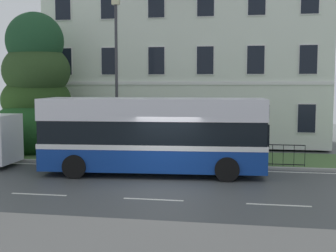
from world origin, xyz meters
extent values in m
cube|color=#434748|center=(0.00, 0.00, -0.03)|extent=(60.00, 56.00, 0.06)
cube|color=silver|center=(0.00, 3.65, 0.00)|extent=(54.00, 0.14, 0.01)
cube|color=silver|center=(-4.00, -1.80, 0.00)|extent=(2.00, 0.12, 0.01)
cube|color=silver|center=(0.00, -1.80, 0.00)|extent=(2.00, 0.12, 0.01)
cube|color=silver|center=(4.00, -1.80, 0.00)|extent=(2.00, 0.12, 0.01)
cube|color=#9E9E99|center=(0.00, 4.12, 0.06)|extent=(57.00, 0.24, 0.12)
cube|color=#466736|center=(0.00, 6.30, 0.06)|extent=(57.00, 4.12, 0.12)
cube|color=gray|center=(0.00, -5.50, 0.00)|extent=(57.00, 3.00, 0.01)
cube|color=silver|center=(-0.73, 14.04, 5.32)|extent=(16.74, 8.99, 10.40)
cube|color=white|center=(-0.73, 9.51, 3.81)|extent=(16.74, 0.06, 0.20)
cube|color=#2D333D|center=(-0.73, 9.50, 1.22)|extent=(1.10, 0.06, 2.20)
cube|color=white|center=(-7.70, 9.50, 1.88)|extent=(1.03, 0.04, 1.64)
cube|color=black|center=(-7.70, 9.48, 1.88)|extent=(0.93, 0.03, 1.54)
cube|color=white|center=(-4.91, 9.50, 1.88)|extent=(1.03, 0.04, 1.64)
cube|color=black|center=(-4.91, 9.48, 1.88)|extent=(0.93, 0.03, 1.54)
cube|color=white|center=(-2.12, 9.50, 1.88)|extent=(1.03, 0.04, 1.64)
cube|color=black|center=(-2.12, 9.48, 1.88)|extent=(0.93, 0.03, 1.54)
cube|color=white|center=(0.67, 9.50, 1.88)|extent=(1.03, 0.04, 1.64)
cube|color=black|center=(0.67, 9.48, 1.88)|extent=(0.93, 0.03, 1.54)
cube|color=white|center=(3.46, 9.50, 1.88)|extent=(1.03, 0.04, 1.64)
cube|color=black|center=(3.46, 9.48, 1.88)|extent=(0.93, 0.03, 1.54)
cube|color=white|center=(6.24, 9.50, 1.88)|extent=(1.03, 0.04, 1.64)
cube|color=black|center=(6.24, 9.48, 1.88)|extent=(0.93, 0.03, 1.54)
cube|color=white|center=(-7.70, 9.50, 5.08)|extent=(1.03, 0.04, 1.64)
cube|color=black|center=(-7.70, 9.48, 5.08)|extent=(0.93, 0.03, 1.54)
cube|color=white|center=(-4.91, 9.50, 5.08)|extent=(1.03, 0.04, 1.64)
cube|color=black|center=(-4.91, 9.48, 5.08)|extent=(0.93, 0.03, 1.54)
cube|color=white|center=(-2.12, 9.50, 5.08)|extent=(1.03, 0.04, 1.64)
cube|color=black|center=(-2.12, 9.48, 5.08)|extent=(0.93, 0.03, 1.54)
cube|color=white|center=(0.67, 9.50, 5.08)|extent=(1.03, 0.04, 1.64)
cube|color=black|center=(0.67, 9.48, 5.08)|extent=(0.93, 0.03, 1.54)
cube|color=white|center=(3.46, 9.50, 5.08)|extent=(1.03, 0.04, 1.64)
cube|color=black|center=(3.46, 9.48, 5.08)|extent=(0.93, 0.03, 1.54)
cube|color=white|center=(6.24, 9.50, 5.08)|extent=(1.03, 0.04, 1.64)
cube|color=black|center=(6.24, 9.48, 5.08)|extent=(0.93, 0.03, 1.54)
cube|color=white|center=(-7.70, 9.50, 8.28)|extent=(1.03, 0.04, 1.64)
cube|color=black|center=(-7.70, 9.48, 8.28)|extent=(0.93, 0.03, 1.54)
cube|color=white|center=(-4.91, 9.50, 8.28)|extent=(1.03, 0.04, 1.64)
cube|color=black|center=(-4.91, 9.48, 8.28)|extent=(0.93, 0.03, 1.54)
cube|color=white|center=(-2.12, 9.50, 8.28)|extent=(1.03, 0.04, 1.64)
cube|color=black|center=(-2.12, 9.48, 8.28)|extent=(0.93, 0.03, 1.54)
cube|color=white|center=(0.67, 9.50, 8.28)|extent=(1.03, 0.04, 1.64)
cube|color=black|center=(0.67, 9.48, 8.28)|extent=(0.93, 0.03, 1.54)
cube|color=white|center=(3.46, 9.50, 8.28)|extent=(1.03, 0.04, 1.64)
cube|color=black|center=(3.46, 9.48, 8.28)|extent=(0.93, 0.03, 1.54)
cube|color=black|center=(-0.73, 4.40, 1.07)|extent=(12.56, 0.04, 0.04)
cube|color=black|center=(-0.73, 4.40, 0.20)|extent=(12.56, 0.04, 0.04)
cylinder|color=black|center=(-7.01, 4.40, 0.59)|extent=(0.02, 0.02, 0.95)
cylinder|color=black|center=(-6.55, 4.40, 0.59)|extent=(0.02, 0.02, 0.95)
cylinder|color=black|center=(-6.08, 4.40, 0.59)|extent=(0.02, 0.02, 0.95)
cylinder|color=black|center=(-5.62, 4.40, 0.59)|extent=(0.02, 0.02, 0.95)
cylinder|color=black|center=(-5.15, 4.40, 0.59)|extent=(0.02, 0.02, 0.95)
cylinder|color=black|center=(-4.68, 4.40, 0.59)|extent=(0.02, 0.02, 0.95)
cylinder|color=black|center=(-4.22, 4.40, 0.59)|extent=(0.02, 0.02, 0.95)
cylinder|color=black|center=(-3.75, 4.40, 0.59)|extent=(0.02, 0.02, 0.95)
cylinder|color=black|center=(-3.29, 4.40, 0.59)|extent=(0.02, 0.02, 0.95)
cylinder|color=black|center=(-2.82, 4.40, 0.59)|extent=(0.02, 0.02, 0.95)
cylinder|color=black|center=(-2.36, 4.40, 0.59)|extent=(0.02, 0.02, 0.95)
cylinder|color=black|center=(-1.89, 4.40, 0.59)|extent=(0.02, 0.02, 0.95)
cylinder|color=black|center=(-1.43, 4.40, 0.59)|extent=(0.02, 0.02, 0.95)
cylinder|color=black|center=(-0.96, 4.40, 0.59)|extent=(0.02, 0.02, 0.95)
cylinder|color=black|center=(-0.50, 4.40, 0.59)|extent=(0.02, 0.02, 0.95)
cylinder|color=black|center=(-0.03, 4.40, 0.59)|extent=(0.02, 0.02, 0.95)
cylinder|color=black|center=(0.43, 4.40, 0.59)|extent=(0.02, 0.02, 0.95)
cylinder|color=black|center=(0.90, 4.40, 0.59)|extent=(0.02, 0.02, 0.95)
cylinder|color=black|center=(1.36, 4.40, 0.59)|extent=(0.02, 0.02, 0.95)
cylinder|color=black|center=(1.83, 4.40, 0.59)|extent=(0.02, 0.02, 0.95)
cylinder|color=black|center=(2.29, 4.40, 0.59)|extent=(0.02, 0.02, 0.95)
cylinder|color=black|center=(2.76, 4.40, 0.59)|extent=(0.02, 0.02, 0.95)
cylinder|color=black|center=(3.23, 4.40, 0.59)|extent=(0.02, 0.02, 0.95)
cylinder|color=black|center=(3.69, 4.40, 0.59)|extent=(0.02, 0.02, 0.95)
cylinder|color=black|center=(4.16, 4.40, 0.59)|extent=(0.02, 0.02, 0.95)
cylinder|color=black|center=(4.62, 4.40, 0.59)|extent=(0.02, 0.02, 0.95)
cylinder|color=black|center=(5.09, 4.40, 0.59)|extent=(0.02, 0.02, 0.95)
cylinder|color=black|center=(5.55, 4.40, 0.59)|extent=(0.02, 0.02, 0.95)
cylinder|color=#423328|center=(-8.16, 6.97, 0.97)|extent=(0.56, 0.56, 1.69)
ellipsoid|color=#1A441C|center=(-8.34, 6.82, 1.30)|extent=(4.67, 4.67, 3.15)
ellipsoid|color=#254119|center=(-8.39, 7.18, 2.89)|extent=(3.76, 3.76, 2.73)
ellipsoid|color=#28411E|center=(-8.25, 7.00, 4.47)|extent=(3.62, 3.62, 2.98)
ellipsoid|color=#1B4225|center=(-8.28, 6.96, 6.06)|extent=(3.07, 3.07, 3.08)
cube|color=navy|center=(-0.84, 2.30, 0.78)|extent=(9.32, 3.15, 1.05)
cube|color=white|center=(-0.84, 2.30, 1.27)|extent=(9.34, 3.17, 0.20)
cube|color=black|center=(-0.84, 2.30, 1.81)|extent=(9.24, 3.11, 0.99)
cube|color=white|center=(-0.84, 2.30, 2.74)|extent=(9.32, 3.15, 0.87)
cube|color=black|center=(3.75, 2.64, 1.76)|extent=(0.21, 2.09, 0.91)
cube|color=black|center=(3.75, 2.64, 2.70)|extent=(0.19, 1.79, 0.56)
cylinder|color=silver|center=(3.69, 3.43, 0.48)|extent=(0.05, 0.20, 0.20)
cylinder|color=silver|center=(3.81, 1.85, 0.48)|extent=(0.05, 0.20, 0.20)
cylinder|color=black|center=(2.09, 3.71, 0.48)|extent=(0.98, 0.37, 0.96)
cylinder|color=black|center=(2.26, 1.34, 0.48)|extent=(0.98, 0.37, 0.96)
cylinder|color=black|center=(-3.94, 3.27, 0.48)|extent=(0.98, 0.37, 0.96)
cylinder|color=black|center=(-3.77, 0.89, 0.48)|extent=(0.98, 0.37, 0.96)
cylinder|color=black|center=(-8.37, 3.55, 0.34)|extent=(0.68, 0.23, 0.68)
cylinder|color=#333338|center=(-3.25, 5.23, 3.83)|extent=(0.14, 0.14, 7.41)
cube|color=beige|center=(-3.25, 5.23, 7.71)|extent=(0.36, 0.24, 0.36)
camera|label=1|loc=(2.91, -15.94, 3.79)|focal=48.10mm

